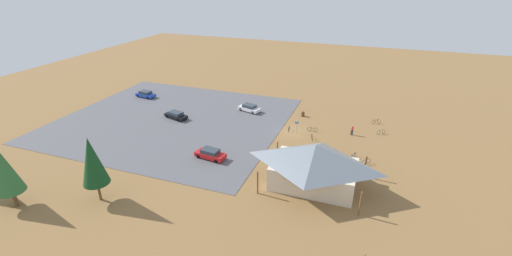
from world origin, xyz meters
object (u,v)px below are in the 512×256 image
Objects in this scene: bicycle_teal_edge_south at (289,129)px; car_blue_inner_stall at (146,94)px; visitor_near_lot at (352,130)px; car_black_near_entry at (176,115)px; bicycle_silver_yard_left at (381,132)px; bicycle_white_trailside at (366,162)px; bike_pavilion at (314,163)px; lot_sign at (297,125)px; car_red_mid_lot at (210,154)px; car_white_by_curb at (249,108)px; pine_midwest at (5,171)px; bicycle_red_near_sign at (376,122)px; bicycle_green_yard_right at (312,129)px; pine_mideast at (92,161)px; trash_bin at (303,114)px; bicycle_blue_near_porch at (353,156)px.

car_blue_inner_stall is at bearing -10.22° from bicycle_teal_edge_south.
car_blue_inner_stall is 2.57× the size of visitor_near_lot.
bicycle_teal_edge_south is at bearing -174.86° from car_black_near_entry.
bicycle_white_trailside is at bearing 81.07° from bicycle_silver_yard_left.
bike_pavilion is 7.09× the size of visitor_near_lot.
lot_sign reaches higher than car_red_mid_lot.
car_white_by_curb reaches higher than bicycle_white_trailside.
pine_midwest reaches higher than car_blue_inner_stall.
visitor_near_lot is (-10.32, -2.10, 0.53)m from bicycle_teal_edge_south.
car_white_by_curb is at bearing 5.56° from bicycle_red_near_sign.
visitor_near_lot is (-44.06, 3.98, 0.17)m from car_blue_inner_stall.
bicycle_white_trailside is (-11.81, 6.74, -1.01)m from lot_sign.
bicycle_green_yard_right is at bearing -162.33° from bicycle_teal_edge_south.
bicycle_silver_yard_left is (-31.24, -30.66, -4.97)m from pine_mideast.
bicycle_silver_yard_left is at bearing -98.93° from bicycle_white_trailside.
pine_midwest reaches higher than trash_bin.
bicycle_green_yard_right is 0.99× the size of visitor_near_lot.
car_black_near_entry is (-12.59, 7.98, -0.04)m from car_blue_inner_stall.
trash_bin is 34.57m from car_blue_inner_stall.
pine_midwest reaches higher than bicycle_blue_near_porch.
bicycle_green_yard_right is at bearing -78.50° from bike_pavilion.
car_black_near_entry is at bearing 16.34° from bicycle_red_near_sign.
car_blue_inner_stall is at bearing -2.27° from bicycle_silver_yard_left.
pine_mideast is 31.51m from bicycle_teal_edge_south.
bike_pavilion is 26.78m from car_white_by_curb.
bicycle_white_trailside is 14.94m from bicycle_teal_edge_south.
bicycle_red_near_sign is 23.69m from car_white_by_curb.
car_black_near_entry is (21.96, 9.15, 0.26)m from trash_bin.
car_red_mid_lot reaches higher than bicycle_blue_near_porch.
lot_sign is 1.33× the size of bicycle_blue_near_porch.
bicycle_green_yard_right is (7.49, -7.13, -0.01)m from bicycle_blue_near_porch.
lot_sign is at bearing -130.48° from pine_midwest.
pine_midwest is 4.46× the size of bicycle_teal_edge_south.
pine_mideast reaches higher than car_red_mid_lot.
car_blue_inner_stall is (35.12, -6.34, -0.66)m from lot_sign.
bicycle_silver_yard_left is 29.01m from car_red_mid_lot.
car_white_by_curb reaches higher than bicycle_teal_edge_south.
car_blue_inner_stall is (24.14, 0.02, 0.01)m from car_white_by_curb.
bicycle_teal_edge_south is at bearing -64.28° from bike_pavilion.
trash_bin is 0.41× the size of lot_sign.
bicycle_red_near_sign is at bearing -163.66° from car_black_near_entry.
lot_sign reaches higher than bicycle_green_yard_right.
car_red_mid_lot is (-16.32, -17.68, -3.98)m from pine_midwest.
bicycle_green_yard_right is (9.36, -8.22, -0.02)m from bicycle_white_trailside.
lot_sign is 0.47× the size of car_red_mid_lot.
bicycle_teal_edge_south is (11.33, -5.91, 0.00)m from bicycle_blue_near_porch.
bicycle_teal_edge_south is 0.35× the size of car_white_by_curb.
trash_bin and bicycle_teal_edge_south have the same top height.
car_white_by_curb is at bearing -101.60° from pine_mideast.
bicycle_blue_near_porch is 8.09m from visitor_near_lot.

